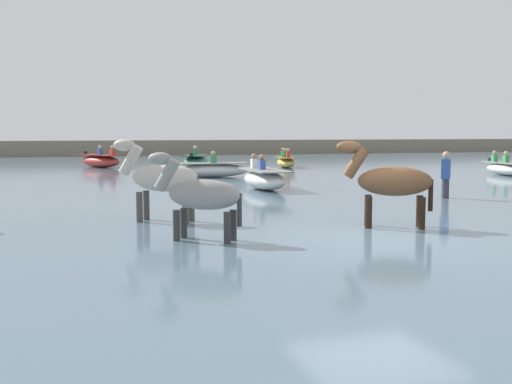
{
  "coord_description": "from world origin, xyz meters",
  "views": [
    {
      "loc": [
        -5.12,
        -9.15,
        2.13
      ],
      "look_at": [
        -0.99,
        3.53,
        0.84
      ],
      "focal_mm": 43.08,
      "sensor_mm": 36.0,
      "label": 1
    }
  ],
  "objects_px": {
    "boat_distant_east": "(264,179)",
    "boat_mid_channel": "(506,168)",
    "horse_lead_pinto": "(161,180)",
    "horse_trailing_bay": "(391,184)",
    "boat_distant_west": "(196,161)",
    "horse_flank_grey": "(201,197)",
    "person_wading_close": "(446,179)",
    "boat_far_offshore": "(101,161)",
    "boat_near_starboard": "(286,162)",
    "boat_far_inshore": "(214,170)"
  },
  "relations": [
    {
      "from": "horse_trailing_bay",
      "to": "boat_mid_channel",
      "type": "xyz_separation_m",
      "value": [
        12.13,
        11.21,
        -0.54
      ]
    },
    {
      "from": "horse_lead_pinto",
      "to": "boat_near_starboard",
      "type": "distance_m",
      "value": 19.82
    },
    {
      "from": "horse_lead_pinto",
      "to": "horse_trailing_bay",
      "type": "height_order",
      "value": "horse_lead_pinto"
    },
    {
      "from": "boat_distant_west",
      "to": "boat_mid_channel",
      "type": "relative_size",
      "value": 1.1
    },
    {
      "from": "boat_near_starboard",
      "to": "boat_mid_channel",
      "type": "bearing_deg",
      "value": -50.95
    },
    {
      "from": "boat_near_starboard",
      "to": "boat_far_inshore",
      "type": "xyz_separation_m",
      "value": [
        -5.29,
        -5.69,
        0.01
      ]
    },
    {
      "from": "horse_lead_pinto",
      "to": "boat_mid_channel",
      "type": "bearing_deg",
      "value": 29.45
    },
    {
      "from": "boat_far_offshore",
      "to": "person_wading_close",
      "type": "bearing_deg",
      "value": -66.82
    },
    {
      "from": "horse_flank_grey",
      "to": "boat_far_inshore",
      "type": "xyz_separation_m",
      "value": [
        3.78,
        14.18,
        -0.43
      ]
    },
    {
      "from": "boat_mid_channel",
      "to": "boat_distant_east",
      "type": "height_order",
      "value": "boat_distant_east"
    },
    {
      "from": "horse_flank_grey",
      "to": "boat_mid_channel",
      "type": "distance_m",
      "value": 19.59
    },
    {
      "from": "horse_trailing_bay",
      "to": "boat_far_offshore",
      "type": "relative_size",
      "value": 0.58
    },
    {
      "from": "horse_lead_pinto",
      "to": "horse_trailing_bay",
      "type": "distance_m",
      "value": 4.51
    },
    {
      "from": "boat_far_inshore",
      "to": "person_wading_close",
      "type": "bearing_deg",
      "value": -67.32
    },
    {
      "from": "boat_far_offshore",
      "to": "boat_mid_channel",
      "type": "distance_m",
      "value": 19.63
    },
    {
      "from": "horse_lead_pinto",
      "to": "person_wading_close",
      "type": "xyz_separation_m",
      "value": [
        8.12,
        2.03,
        -0.32
      ]
    },
    {
      "from": "horse_lead_pinto",
      "to": "boat_distant_west",
      "type": "bearing_deg",
      "value": 75.53
    },
    {
      "from": "boat_near_starboard",
      "to": "boat_distant_west",
      "type": "bearing_deg",
      "value": 166.5
    },
    {
      "from": "boat_distant_west",
      "to": "boat_distant_east",
      "type": "bearing_deg",
      "value": -92.41
    },
    {
      "from": "boat_far_offshore",
      "to": "boat_far_inshore",
      "type": "height_order",
      "value": "boat_far_offshore"
    },
    {
      "from": "person_wading_close",
      "to": "boat_far_inshore",
      "type": "bearing_deg",
      "value": 112.68
    },
    {
      "from": "horse_lead_pinto",
      "to": "person_wading_close",
      "type": "bearing_deg",
      "value": 14.01
    },
    {
      "from": "boat_mid_channel",
      "to": "boat_far_offshore",
      "type": "bearing_deg",
      "value": 144.29
    },
    {
      "from": "horse_lead_pinto",
      "to": "boat_mid_channel",
      "type": "relative_size",
      "value": 0.68
    },
    {
      "from": "horse_flank_grey",
      "to": "person_wading_close",
      "type": "relative_size",
      "value": 1.11
    },
    {
      "from": "horse_lead_pinto",
      "to": "boat_distant_east",
      "type": "relative_size",
      "value": 0.68
    },
    {
      "from": "horse_trailing_bay",
      "to": "boat_mid_channel",
      "type": "distance_m",
      "value": 16.52
    },
    {
      "from": "horse_lead_pinto",
      "to": "horse_flank_grey",
      "type": "xyz_separation_m",
      "value": [
        0.26,
        -2.39,
        -0.11
      ]
    },
    {
      "from": "person_wading_close",
      "to": "horse_trailing_bay",
      "type": "bearing_deg",
      "value": -135.0
    },
    {
      "from": "horse_lead_pinto",
      "to": "boat_far_offshore",
      "type": "bearing_deg",
      "value": 89.49
    },
    {
      "from": "boat_distant_west",
      "to": "boat_far_inshore",
      "type": "height_order",
      "value": "boat_distant_west"
    },
    {
      "from": "horse_lead_pinto",
      "to": "boat_far_offshore",
      "type": "relative_size",
      "value": 0.58
    },
    {
      "from": "boat_distant_west",
      "to": "horse_flank_grey",
      "type": "bearing_deg",
      "value": -102.21
    },
    {
      "from": "boat_distant_west",
      "to": "horse_lead_pinto",
      "type": "bearing_deg",
      "value": -104.47
    },
    {
      "from": "boat_distant_west",
      "to": "boat_mid_channel",
      "type": "distance_m",
      "value": 14.76
    },
    {
      "from": "boat_far_inshore",
      "to": "person_wading_close",
      "type": "xyz_separation_m",
      "value": [
        4.08,
        -9.77,
        0.23
      ]
    },
    {
      "from": "horse_lead_pinto",
      "to": "horse_trailing_bay",
      "type": "xyz_separation_m",
      "value": [
        3.99,
        -2.1,
        -0.01
      ]
    },
    {
      "from": "boat_distant_east",
      "to": "boat_mid_channel",
      "type": "bearing_deg",
      "value": 14.06
    },
    {
      "from": "boat_mid_channel",
      "to": "horse_lead_pinto",
      "type": "bearing_deg",
      "value": -150.55
    },
    {
      "from": "boat_distant_east",
      "to": "boat_distant_west",
      "type": "bearing_deg",
      "value": 87.59
    },
    {
      "from": "horse_flank_grey",
      "to": "person_wading_close",
      "type": "xyz_separation_m",
      "value": [
        7.86,
        4.42,
        -0.2
      ]
    },
    {
      "from": "horse_lead_pinto",
      "to": "boat_distant_east",
      "type": "distance_m",
      "value": 7.49
    },
    {
      "from": "person_wading_close",
      "to": "boat_distant_west",
      "type": "bearing_deg",
      "value": 101.37
    },
    {
      "from": "person_wading_close",
      "to": "boat_far_offshore",
      "type": "bearing_deg",
      "value": 113.18
    },
    {
      "from": "boat_distant_west",
      "to": "boat_far_inshore",
      "type": "xyz_separation_m",
      "value": [
        -0.76,
        -6.77,
        -0.04
      ]
    },
    {
      "from": "horse_flank_grey",
      "to": "boat_far_offshore",
      "type": "bearing_deg",
      "value": 90.18
    },
    {
      "from": "boat_near_starboard",
      "to": "boat_distant_west",
      "type": "distance_m",
      "value": 4.66
    },
    {
      "from": "horse_lead_pinto",
      "to": "boat_distant_west",
      "type": "relative_size",
      "value": 0.62
    },
    {
      "from": "boat_far_offshore",
      "to": "boat_distant_west",
      "type": "relative_size",
      "value": 1.07
    },
    {
      "from": "boat_far_inshore",
      "to": "boat_near_starboard",
      "type": "bearing_deg",
      "value": 47.08
    }
  ]
}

